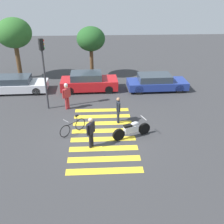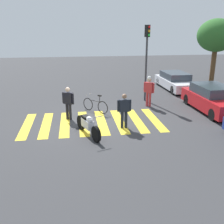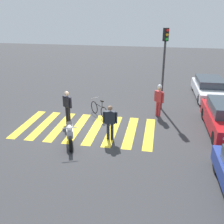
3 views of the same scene
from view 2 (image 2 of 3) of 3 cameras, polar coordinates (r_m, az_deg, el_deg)
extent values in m
plane|color=#38383A|center=(13.12, -4.24, -2.26)|extent=(60.00, 60.00, 0.00)
cylinder|color=black|center=(10.85, -3.47, -4.79)|extent=(0.68, 0.37, 0.67)
cylinder|color=black|center=(12.20, -6.72, -2.24)|extent=(0.68, 0.37, 0.67)
cube|color=silver|center=(11.50, -5.32, -2.53)|extent=(0.85, 0.55, 0.36)
ellipsoid|color=silver|center=(11.21, -4.88, -1.60)|extent=(0.53, 0.40, 0.24)
cube|color=black|center=(11.59, -5.76, -1.11)|extent=(0.50, 0.38, 0.12)
cylinder|color=#A5A5AD|center=(10.67, -3.73, -1.17)|extent=(0.25, 0.59, 0.04)
torus|color=black|center=(14.97, -5.20, 1.73)|extent=(0.54, 0.52, 0.71)
torus|color=black|center=(14.27, -2.02, 0.98)|extent=(0.54, 0.52, 0.71)
cylinder|color=black|center=(14.54, -3.67, 2.42)|extent=(0.64, 0.61, 0.04)
cylinder|color=black|center=(14.28, -2.71, 2.86)|extent=(0.05, 0.05, 0.34)
cube|color=black|center=(14.23, -2.72, 3.56)|extent=(0.21, 0.21, 0.06)
cylinder|color=#99999E|center=(14.74, -4.96, 3.90)|extent=(0.34, 0.35, 0.03)
cylinder|color=#1E232D|center=(12.29, 3.03, -1.65)|extent=(0.14, 0.14, 0.81)
cylinder|color=#1E232D|center=(12.25, 2.21, -1.71)|extent=(0.14, 0.14, 0.81)
cube|color=#1E232D|center=(12.05, 2.67, 1.41)|extent=(0.22, 0.48, 0.57)
sphere|color=#8C664C|center=(11.93, 2.70, 3.42)|extent=(0.22, 0.22, 0.22)
cylinder|color=#1E232D|center=(12.12, 3.99, 1.48)|extent=(0.09, 0.09, 0.54)
cylinder|color=#1E232D|center=(11.99, 1.34, 1.34)|extent=(0.09, 0.09, 0.54)
cylinder|color=black|center=(13.60, -9.66, 0.13)|extent=(0.14, 0.14, 0.83)
cylinder|color=black|center=(13.51, -9.02, 0.03)|extent=(0.14, 0.14, 0.83)
cube|color=black|center=(13.36, -9.50, 2.98)|extent=(0.43, 0.52, 0.59)
sphere|color=beige|center=(13.25, -9.60, 4.84)|extent=(0.23, 0.23, 0.23)
cylinder|color=black|center=(13.52, -10.53, 3.10)|extent=(0.09, 0.09, 0.56)
cylinder|color=black|center=(13.20, -8.44, 2.85)|extent=(0.09, 0.09, 0.56)
cylinder|color=#B22D33|center=(15.78, 7.61, 2.76)|extent=(0.14, 0.14, 0.84)
cylinder|color=#B22D33|center=(15.71, 8.19, 2.66)|extent=(0.14, 0.14, 0.84)
cube|color=#B22D33|center=(15.57, 8.01, 5.27)|extent=(0.48, 0.50, 0.60)
sphere|color=tan|center=(15.48, 8.08, 6.90)|extent=(0.23, 0.23, 0.23)
cylinder|color=#B22D33|center=(15.70, 7.05, 5.41)|extent=(0.09, 0.09, 0.57)
cylinder|color=#B22D33|center=(15.44, 8.99, 5.11)|extent=(0.09, 0.09, 0.57)
sphere|color=white|center=(15.46, 8.10, 7.28)|extent=(0.24, 0.24, 0.24)
cube|color=yellow|center=(13.30, -17.92, -2.82)|extent=(3.54, 0.45, 0.01)
cube|color=yellow|center=(13.17, -14.06, -2.68)|extent=(3.54, 0.45, 0.01)
cube|color=yellow|center=(13.10, -10.15, -2.51)|extent=(3.54, 0.45, 0.01)
cube|color=yellow|center=(13.09, -6.21, -2.34)|extent=(3.54, 0.45, 0.01)
cube|color=yellow|center=(13.15, -2.29, -2.15)|extent=(3.54, 0.45, 0.01)
cube|color=yellow|center=(13.27, 1.58, -1.96)|extent=(3.54, 0.45, 0.01)
cube|color=yellow|center=(13.44, 5.37, -1.76)|extent=(3.54, 0.45, 0.01)
cube|color=yellow|center=(13.68, 9.04, -1.56)|extent=(3.54, 0.45, 0.01)
cylinder|color=black|center=(19.59, 17.49, 4.72)|extent=(0.61, 0.24, 0.60)
cylinder|color=black|center=(18.92, 13.13, 4.63)|extent=(0.61, 0.24, 0.60)
cylinder|color=black|center=(22.27, 14.00, 6.55)|extent=(0.61, 0.24, 0.60)
cylinder|color=black|center=(21.68, 10.08, 6.50)|extent=(0.61, 0.24, 0.60)
cube|color=silver|center=(20.56, 13.63, 6.11)|extent=(4.51, 1.94, 0.59)
cube|color=#333D47|center=(20.66, 13.50, 7.69)|extent=(2.45, 1.67, 0.48)
cube|color=#F2EDCC|center=(18.85, 17.88, 4.97)|extent=(0.09, 0.20, 0.12)
cube|color=#F2EDCC|center=(18.35, 14.62, 4.91)|extent=(0.09, 0.20, 0.12)
cylinder|color=black|center=(14.19, 21.06, -0.54)|extent=(0.63, 0.24, 0.62)
cylinder|color=black|center=(17.45, 20.94, 2.82)|extent=(0.63, 0.24, 0.62)
cylinder|color=black|center=(16.68, 16.02, 2.65)|extent=(0.63, 0.24, 0.62)
cube|color=red|center=(15.75, 21.09, 2.11)|extent=(4.40, 1.99, 0.74)
cube|color=#333D47|center=(15.79, 20.95, 4.52)|extent=(2.39, 1.71, 0.51)
cylinder|color=#38383D|center=(16.68, 7.35, 9.03)|extent=(0.12, 0.12, 3.93)
cube|color=black|center=(16.48, 7.68, 16.99)|extent=(0.33, 0.33, 0.70)
sphere|color=red|center=(16.40, 8.07, 17.78)|extent=(0.16, 0.16, 0.16)
sphere|color=orange|center=(16.40, 8.04, 16.98)|extent=(0.16, 0.16, 0.16)
sphere|color=green|center=(16.40, 8.00, 16.17)|extent=(0.16, 0.16, 0.16)
cylinder|color=brown|center=(22.31, 20.96, 8.81)|extent=(0.37, 0.37, 2.82)
ellipsoid|color=#2D6628|center=(22.10, 21.70, 15.17)|extent=(2.88, 2.88, 2.45)
camera|label=1|loc=(17.55, -56.28, 21.21)|focal=42.63mm
camera|label=3|loc=(4.50, 80.02, 18.83)|focal=42.88mm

